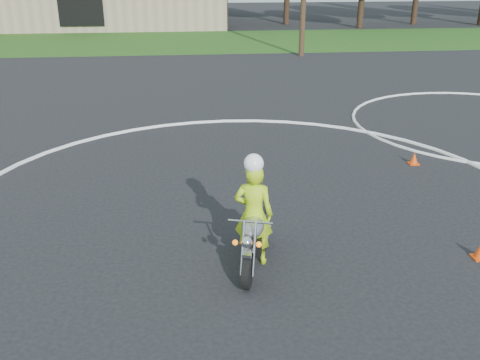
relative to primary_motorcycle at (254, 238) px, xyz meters
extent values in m
plane|color=black|center=(0.18, -0.50, -0.50)|extent=(120.00, 120.00, 0.00)
cube|color=#1E4714|center=(0.18, 26.50, -0.49)|extent=(120.00, 10.00, 0.02)
torus|color=silver|center=(0.18, 2.50, -0.49)|extent=(12.12, 12.12, 0.12)
cylinder|color=black|center=(-0.18, -0.62, -0.21)|extent=(0.27, 0.60, 0.59)
cylinder|color=black|center=(0.19, 0.70, -0.21)|extent=(0.27, 0.60, 0.59)
cube|color=black|center=(0.02, 0.08, -0.11)|extent=(0.41, 0.59, 0.29)
ellipsoid|color=#9D9DA1|center=(-0.03, -0.10, 0.26)|extent=(0.51, 0.70, 0.27)
cube|color=black|center=(0.10, 0.37, 0.22)|extent=(0.40, 0.63, 0.10)
cylinder|color=silver|center=(-0.24, -0.52, 0.14)|extent=(0.14, 0.35, 0.79)
cylinder|color=silver|center=(-0.07, -0.57, 0.14)|extent=(0.14, 0.35, 0.79)
cube|color=#BABBC1|center=(-0.18, -0.64, 0.11)|extent=(0.19, 0.24, 0.05)
cylinder|color=silver|center=(-0.11, -0.39, 0.50)|extent=(0.67, 0.22, 0.04)
sphere|color=silver|center=(-0.20, -0.72, 0.33)|extent=(0.18, 0.18, 0.18)
sphere|color=#D9610A|center=(-0.37, -0.65, 0.30)|extent=(0.09, 0.09, 0.09)
sphere|color=orange|center=(-0.03, -0.75, 0.30)|extent=(0.09, 0.09, 0.09)
cylinder|color=silver|center=(0.28, 0.42, -0.21)|extent=(0.29, 0.78, 0.08)
imported|color=#ADDA17|center=(0.01, 0.14, 0.37)|extent=(0.72, 0.57, 1.73)
sphere|color=white|center=(-0.01, 0.09, 1.26)|extent=(0.31, 0.31, 0.31)
cube|color=#DC400B|center=(3.82, -0.18, -0.49)|extent=(0.24, 0.24, 0.03)
cone|color=#DC400B|center=(4.53, 4.28, -0.35)|extent=(0.22, 0.22, 0.30)
cube|color=#DC400B|center=(4.53, 4.28, -0.49)|extent=(0.24, 0.24, 0.03)
cube|color=black|center=(-7.82, 31.40, 1.50)|extent=(3.00, 0.16, 3.00)
cylinder|color=#382619|center=(2.18, 33.50, 1.12)|extent=(0.44, 0.44, 3.24)
cylinder|color=#382619|center=(12.18, 32.50, 0.94)|extent=(0.44, 0.44, 2.88)
cylinder|color=#382619|center=(17.18, 34.50, 1.30)|extent=(0.44, 0.44, 3.60)
cylinder|color=#382619|center=(-1.82, 34.50, 0.94)|extent=(0.44, 0.44, 2.88)
camera|label=1|loc=(-1.03, -7.55, 4.15)|focal=40.00mm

